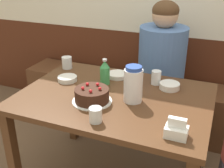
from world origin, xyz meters
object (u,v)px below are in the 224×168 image
at_px(glass_tumbler_short, 156,78).
at_px(person_pale_blue_shirt, 161,75).
at_px(bowl_side_dish, 67,79).
at_px(napkin_holder, 176,130).
at_px(birthday_cake, 92,95).
at_px(glass_shot_small, 96,115).
at_px(bowl_rice_small, 117,75).
at_px(glass_water_tall, 67,63).
at_px(bench_seat, 147,104).
at_px(water_pitcher, 133,84).
at_px(bowl_soup_white, 170,86).
at_px(soju_bottle, 105,72).

bearing_deg(glass_tumbler_short, person_pale_blue_shirt, 97.83).
bearing_deg(bowl_side_dish, napkin_holder, -24.75).
xyz_separation_m(glass_tumbler_short, person_pale_blue_shirt, (-0.06, 0.42, -0.15)).
relative_size(birthday_cake, glass_shot_small, 2.98).
bearing_deg(bowl_rice_small, bowl_side_dish, -146.28).
xyz_separation_m(napkin_holder, glass_water_tall, (-0.96, 0.60, 0.01)).
bearing_deg(person_pale_blue_shirt, bowl_side_dish, -41.18).
height_order(birthday_cake, napkin_holder, same).
bearing_deg(person_pale_blue_shirt, napkin_holder, 16.96).
bearing_deg(bowl_rice_small, person_pale_blue_shirt, 60.41).
relative_size(bench_seat, birthday_cake, 10.11).
distance_m(bowl_rice_small, bowl_side_dish, 0.36).
relative_size(birthday_cake, glass_tumbler_short, 2.53).
distance_m(water_pitcher, glass_shot_small, 0.33).
xyz_separation_m(birthday_cake, bowl_soup_white, (0.40, 0.36, -0.02)).
distance_m(bench_seat, bowl_soup_white, 0.84).
distance_m(birthday_cake, glass_tumbler_short, 0.49).
relative_size(napkin_holder, bowl_side_dish, 0.81).
relative_size(soju_bottle, glass_water_tall, 1.97).
height_order(soju_bottle, glass_water_tall, soju_bottle).
relative_size(bench_seat, soju_bottle, 13.59).
bearing_deg(soju_bottle, glass_tumbler_short, 21.60).
height_order(bowl_soup_white, glass_shot_small, glass_shot_small).
bearing_deg(soju_bottle, bowl_side_dish, -168.21).
height_order(bench_seat, person_pale_blue_shirt, person_pale_blue_shirt).
relative_size(birthday_cake, bowl_side_dish, 1.80).
height_order(bowl_soup_white, bowl_side_dish, bowl_soup_white).
height_order(napkin_holder, glass_shot_small, napkin_holder).
bearing_deg(napkin_holder, soju_bottle, 142.31).
bearing_deg(glass_tumbler_short, glass_water_tall, 177.62).
relative_size(glass_tumbler_short, glass_shot_small, 1.18).
bearing_deg(glass_shot_small, bowl_soup_white, 63.25).
xyz_separation_m(bowl_side_dish, glass_water_tall, (-0.13, 0.21, 0.03)).
distance_m(glass_tumbler_short, glass_shot_small, 0.62).
relative_size(bench_seat, bowl_side_dish, 18.18).
bearing_deg(bowl_rice_small, napkin_holder, -47.62).
bearing_deg(bowl_soup_white, bowl_rice_small, 171.80).
bearing_deg(birthday_cake, bowl_rice_small, 89.50).
xyz_separation_m(water_pitcher, person_pale_blue_shirt, (0.01, 0.72, -0.22)).
distance_m(birthday_cake, napkin_holder, 0.57).
bearing_deg(napkin_holder, birthday_cake, 162.21).
distance_m(bench_seat, glass_shot_small, 1.27).
bearing_deg(bowl_rice_small, glass_tumbler_short, -3.28).
bearing_deg(bench_seat, birthday_cake, -95.61).
relative_size(bowl_rice_small, person_pale_blue_shirt, 0.12).
distance_m(soju_bottle, napkin_holder, 0.72).
relative_size(bench_seat, napkin_holder, 22.38).
xyz_separation_m(birthday_cake, glass_water_tall, (-0.43, 0.43, 0.00)).
xyz_separation_m(glass_water_tall, glass_shot_small, (0.54, -0.62, -0.01)).
bearing_deg(water_pitcher, glass_tumbler_short, 76.87).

